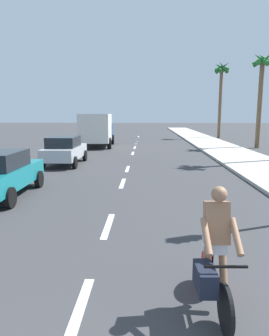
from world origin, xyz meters
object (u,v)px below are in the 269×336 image
at_px(parked_car_teal, 0,173).
at_px(palm_tree_far, 262,77).
at_px(delivery_truck, 97,129).
at_px(cyclist, 214,256).
at_px(palm_tree_distant, 221,80).
at_px(parked_car_silver, 65,150).

bearing_deg(parked_car_teal, palm_tree_far, 47.47).
relative_size(parked_car_teal, delivery_truck, 0.63).
bearing_deg(parked_car_teal, cyclist, -46.72).
height_order(cyclist, palm_tree_far, palm_tree_far).
bearing_deg(cyclist, palm_tree_distant, -104.87).
relative_size(cyclist, palm_tree_distant, 0.21).
bearing_deg(parked_car_silver, palm_tree_distant, 56.51).
distance_m(cyclist, parked_car_teal, 8.43).
height_order(parked_car_teal, delivery_truck, delivery_truck).
distance_m(parked_car_teal, parked_car_silver, 6.90).
bearing_deg(palm_tree_distant, parked_car_silver, -123.22).
bearing_deg(delivery_truck, palm_tree_far, -5.15).
bearing_deg(cyclist, delivery_truck, -78.96).
distance_m(parked_car_teal, palm_tree_distant, 30.57).
distance_m(palm_tree_far, palm_tree_distant, 10.89).
relative_size(palm_tree_far, palm_tree_distant, 0.89).
distance_m(delivery_truck, palm_tree_distant, 17.14).
distance_m(cyclist, delivery_truck, 23.27).
xyz_separation_m(parked_car_silver, delivery_truck, (0.28, 9.75, 0.67)).
bearing_deg(delivery_truck, parked_car_silver, -94.16).
height_order(cyclist, parked_car_silver, cyclist).
relative_size(delivery_truck, palm_tree_far, 0.82).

